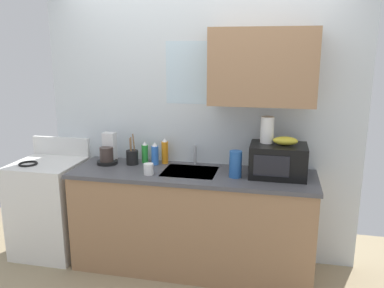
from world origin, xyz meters
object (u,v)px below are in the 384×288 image
paper_towel_roll (267,130)px  mug_white (149,169)px  dish_soap_bottle_orange (165,151)px  cereal_canister (236,164)px  banana_bunch (285,141)px  coffee_maker (108,152)px  dish_soap_bottle_green (145,153)px  dish_soap_bottle_blue (155,154)px  stove_range (50,206)px  microwave (278,161)px  utensil_crock (132,157)px

paper_towel_roll → mug_white: size_ratio=2.32×
dish_soap_bottle_orange → cereal_canister: dish_soap_bottle_orange is taller
banana_bunch → coffee_maker: (-1.59, 0.06, -0.20)m
dish_soap_bottle_green → cereal_canister: bearing=-15.9°
banana_bunch → mug_white: bearing=-170.3°
dish_soap_bottle_blue → dish_soap_bottle_green: bearing=159.7°
stove_range → coffee_maker: (0.58, 0.10, 0.55)m
coffee_maker → dish_soap_bottle_blue: 0.44m
dish_soap_bottle_green → coffee_maker: bearing=-164.6°
microwave → banana_bunch: bearing=1.8°
mug_white → utensil_crock: 0.36m
coffee_maker → mug_white: coffee_maker is taller
banana_bunch → stove_range: bearing=-178.8°
mug_white → paper_towel_roll: bearing=14.0°
microwave → dish_soap_bottle_green: (-1.21, 0.15, -0.04)m
banana_bunch → mug_white: banana_bunch is taller
stove_range → dish_soap_bottle_blue: (1.02, 0.15, 0.54)m
mug_white → utensil_crock: utensil_crock is taller
mug_white → stove_range: bearing=172.2°
microwave → paper_towel_roll: paper_towel_roll is taller
dish_soap_bottle_green → cereal_canister: (0.87, -0.25, 0.02)m
dish_soap_bottle_orange → mug_white: bearing=-96.4°
coffee_maker → dish_soap_bottle_green: 0.34m
paper_towel_roll → dish_soap_bottle_green: size_ratio=1.08×
dish_soap_bottle_orange → mug_white: (-0.04, -0.36, -0.07)m
dish_soap_bottle_blue → utensil_crock: size_ratio=0.72×
paper_towel_roll → dish_soap_bottle_green: paper_towel_roll is taller
paper_towel_roll → dish_soap_bottle_blue: 1.04m
banana_bunch → utensil_crock: 1.38m
dish_soap_bottle_orange → coffee_maker: bearing=-168.2°
mug_white → dish_soap_bottle_orange: bearing=83.6°
mug_white → coffee_maker: bearing=152.3°
banana_bunch → paper_towel_roll: 0.18m
stove_range → banana_bunch: (2.17, 0.05, 0.75)m
dish_soap_bottle_orange → dish_soap_bottle_blue: (-0.08, -0.06, -0.02)m
coffee_maker → microwave: bearing=-2.2°
microwave → dish_soap_bottle_blue: microwave is taller
utensil_crock → cereal_canister: bearing=-10.0°
banana_bunch → mug_white: (-1.11, -0.19, -0.26)m
paper_towel_roll → dish_soap_bottle_orange: 0.97m
cereal_canister → mug_white: 0.73m
dish_soap_bottle_orange → dish_soap_bottle_blue: dish_soap_bottle_orange is taller
paper_towel_roll → dish_soap_bottle_green: bearing=174.9°
coffee_maker → dish_soap_bottle_green: (0.33, 0.09, -0.01)m
paper_towel_roll → coffee_maker: 1.46m
banana_bunch → cereal_canister: 0.45m
dish_soap_bottle_orange → stove_range: bearing=-169.0°
stove_range → dish_soap_bottle_orange: bearing=11.0°
dish_soap_bottle_green → cereal_canister: cereal_canister is taller
dish_soap_bottle_orange → dish_soap_bottle_green: 0.19m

